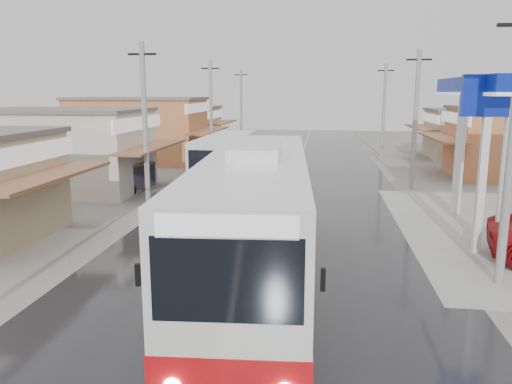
% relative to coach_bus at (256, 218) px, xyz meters
% --- Properties ---
extents(ground, '(120.00, 120.00, 0.00)m').
position_rel_coach_bus_xyz_m(ground, '(0.17, 0.92, -2.01)').
color(ground, slate).
rests_on(ground, ground).
extents(road, '(12.00, 90.00, 0.02)m').
position_rel_coach_bus_xyz_m(road, '(0.17, 15.92, -2.00)').
color(road, black).
rests_on(road, ground).
extents(centre_line, '(0.15, 90.00, 0.01)m').
position_rel_coach_bus_xyz_m(centre_line, '(0.17, 15.92, -1.99)').
color(centre_line, '#D8CC4C').
rests_on(centre_line, road).
extents(shopfronts_left, '(11.00, 44.00, 5.20)m').
position_rel_coach_bus_xyz_m(shopfronts_left, '(-12.83, 18.92, -2.01)').
color(shopfronts_left, tan).
rests_on(shopfronts_left, ground).
extents(utility_poles_left, '(1.60, 50.00, 8.00)m').
position_rel_coach_bus_xyz_m(utility_poles_left, '(-6.83, 16.92, -2.01)').
color(utility_poles_left, gray).
rests_on(utility_poles_left, ground).
extents(utility_poles_right, '(1.60, 36.00, 8.00)m').
position_rel_coach_bus_xyz_m(utility_poles_right, '(7.17, 15.92, -2.01)').
color(utility_poles_right, gray).
rests_on(utility_poles_right, ground).
extents(coach_bus, '(3.72, 13.49, 4.17)m').
position_rel_coach_bus_xyz_m(coach_bus, '(0.00, 0.00, 0.00)').
color(coach_bus, silver).
rests_on(coach_bus, road).
extents(second_bus, '(2.57, 9.09, 3.01)m').
position_rel_coach_bus_xyz_m(second_bus, '(-3.89, 15.56, -0.39)').
color(second_bus, silver).
rests_on(second_bus, road).
extents(cyclist, '(0.97, 1.87, 1.92)m').
position_rel_coach_bus_xyz_m(cyclist, '(-3.65, 10.29, -1.38)').
color(cyclist, black).
rests_on(cyclist, ground).
extents(tricycle_near, '(2.12, 2.56, 1.68)m').
position_rel_coach_bus_xyz_m(tricycle_near, '(-8.64, 12.86, -1.05)').
color(tricycle_near, '#26262D').
rests_on(tricycle_near, ground).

